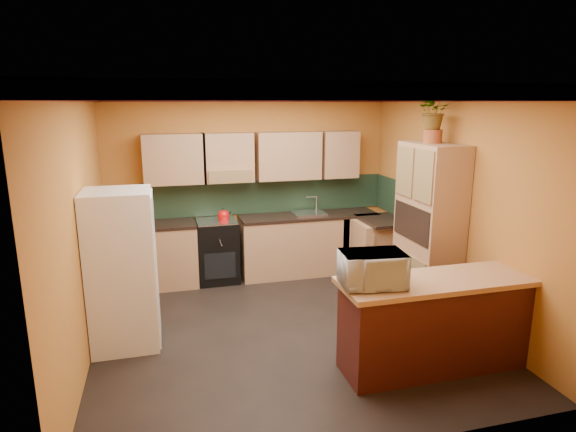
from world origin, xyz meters
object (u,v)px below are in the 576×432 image
object	(u,v)px
base_cabinets_back	(259,248)
stove	(217,251)
fridge	(122,270)
pantry	(429,229)
microwave	(372,269)
breakfast_bar	(433,326)

from	to	relation	value
base_cabinets_back	stove	bearing A→B (deg)	-180.00
stove	fridge	size ratio (longest dim) A/B	0.54
pantry	microwave	size ratio (longest dim) A/B	3.65
base_cabinets_back	fridge	bearing A→B (deg)	-137.27
pantry	microwave	xyz separation A→B (m)	(-1.33, -1.26, 0.04)
pantry	microwave	bearing A→B (deg)	-136.57
fridge	pantry	bearing A→B (deg)	-0.36
base_cabinets_back	microwave	xyz separation A→B (m)	(0.45, -2.96, 0.65)
microwave	base_cabinets_back	bearing A→B (deg)	105.00
fridge	microwave	distance (m)	2.62
base_cabinets_back	pantry	xyz separation A→B (m)	(1.78, -1.70, 0.61)
stove	pantry	bearing A→B (deg)	-35.20
microwave	fridge	bearing A→B (deg)	156.80
breakfast_bar	stove	bearing A→B (deg)	120.66
base_cabinets_back	pantry	size ratio (longest dim) A/B	1.74
pantry	breakfast_bar	world-z (taller)	pantry
microwave	pantry	bearing A→B (deg)	49.75
stove	microwave	xyz separation A→B (m)	(1.08, -2.96, 0.63)
base_cabinets_back	pantry	world-z (taller)	pantry
base_cabinets_back	microwave	world-z (taller)	microwave
stove	microwave	size ratio (longest dim) A/B	1.58
base_cabinets_back	breakfast_bar	size ratio (longest dim) A/B	2.03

